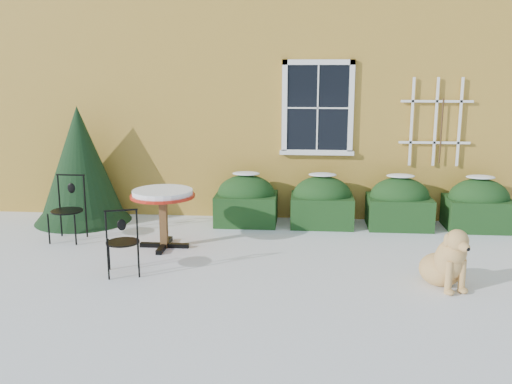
# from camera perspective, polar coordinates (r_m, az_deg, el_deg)

# --- Properties ---
(ground) EXTENTS (80.00, 80.00, 0.00)m
(ground) POSITION_cam_1_polar(r_m,az_deg,el_deg) (7.50, -0.65, -8.37)
(ground) COLOR white
(ground) RESTS_ON ground
(house) EXTENTS (12.40, 8.40, 6.40)m
(house) POSITION_cam_1_polar(r_m,az_deg,el_deg) (14.01, 2.14, 14.60)
(house) COLOR gold
(house) RESTS_ON ground
(hedge_row) EXTENTS (4.95, 0.80, 0.91)m
(hedge_row) POSITION_cam_1_polar(r_m,az_deg,el_deg) (9.84, 10.39, -1.10)
(hedge_row) COLOR black
(hedge_row) RESTS_ON ground
(evergreen_shrub) EXTENTS (1.67, 1.67, 2.02)m
(evergreen_shrub) POSITION_cam_1_polar(r_m,az_deg,el_deg) (10.38, -17.10, 1.57)
(evergreen_shrub) COLOR black
(evergreen_shrub) RESTS_ON ground
(bistro_table) EXTENTS (0.96, 0.96, 0.89)m
(bistro_table) POSITION_cam_1_polar(r_m,az_deg,el_deg) (8.55, -9.30, -0.76)
(bistro_table) COLOR black
(bistro_table) RESTS_ON ground
(patio_chair_near) EXTENTS (0.51, 0.51, 0.91)m
(patio_chair_near) POSITION_cam_1_polar(r_m,az_deg,el_deg) (7.60, -13.19, -4.79)
(patio_chair_near) COLOR black
(patio_chair_near) RESTS_ON ground
(patio_chair_far) EXTENTS (0.49, 0.49, 1.02)m
(patio_chair_far) POSITION_cam_1_polar(r_m,az_deg,el_deg) (9.35, -18.29, -1.55)
(patio_chair_far) COLOR black
(patio_chair_far) RESTS_ON ground
(dog) EXTENTS (0.67, 0.89, 0.80)m
(dog) POSITION_cam_1_polar(r_m,az_deg,el_deg) (7.40, 18.54, -6.67)
(dog) COLOR tan
(dog) RESTS_ON ground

